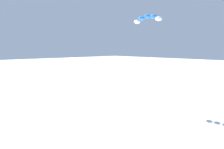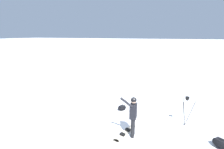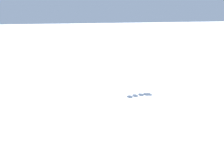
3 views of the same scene
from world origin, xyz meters
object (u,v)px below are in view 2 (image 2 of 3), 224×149
snowboarder (133,113)px  gear_bag_small (122,108)px  snowboard (125,133)px  gear_bag_large (221,143)px  camera_tripod (187,105)px

snowboarder → gear_bag_small: (-2.27, -1.17, -0.91)m
snowboard → gear_bag_large: (-0.32, 3.58, 0.16)m
snowboard → gear_bag_small: size_ratio=2.66×
snowboarder → camera_tripod: 2.65m
snowboarder → camera_tripod: (-1.68, 2.05, -0.04)m
camera_tripod → gear_bag_large: bearing=42.9°
camera_tripod → gear_bag_small: 3.39m
snowboarder → snowboard: bearing=-102.8°
gear_bag_large → camera_tripod: camera_tripod is taller
snowboarder → gear_bag_large: bearing=96.9°
gear_bag_large → camera_tripod: (-1.29, -1.19, 0.81)m
snowboard → gear_bag_large: 3.60m
snowboarder → gear_bag_small: snowboarder is taller
gear_bag_large → gear_bag_small: 4.80m
snowboarder → camera_tripod: bearing=129.4°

